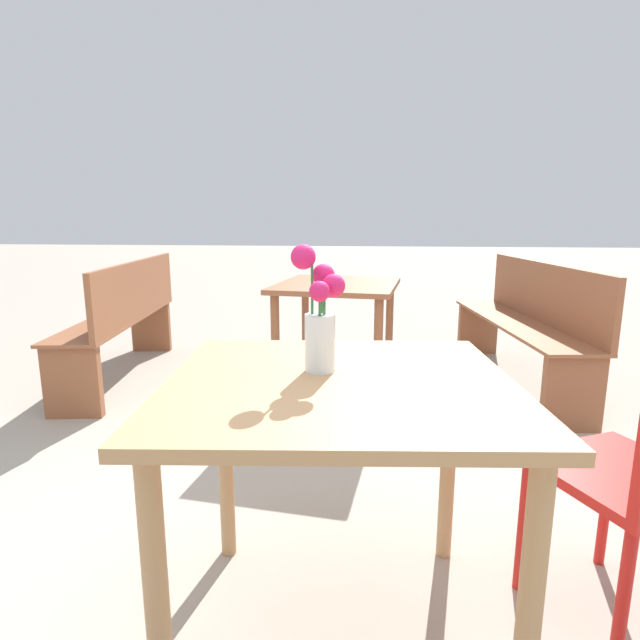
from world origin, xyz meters
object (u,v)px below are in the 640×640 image
Objects in this scene: table_front at (339,420)px; table_back at (337,303)px; flower_vase at (320,320)px; bench_middle at (528,318)px; bench_near at (127,315)px.

table_front is 1.06× the size of table_back.
flower_vase is 0.38× the size of table_back.
bench_middle reaches higher than table_front.
flower_vase reaches higher than table_back.
flower_vase is at bearing -52.30° from bench_near.
table_front is 1.85m from table_back.
table_back is (-0.08, 1.79, -0.26)m from flower_vase.
bench_near is 1.89× the size of table_back.
bench_near is 0.94× the size of bench_middle.
bench_near is (-1.67, 2.15, -0.17)m from table_front.
flower_vase reaches higher than bench_near.
bench_middle is (1.15, 2.30, -0.17)m from table_front.
bench_near reaches higher than table_front.
table_front is 0.53× the size of bench_middle.
bench_middle is (2.82, 0.16, 0.01)m from bench_near.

